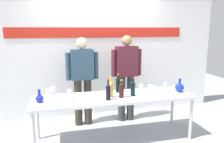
# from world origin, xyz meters

# --- Properties ---
(ground_plane) EXTENTS (10.00, 10.00, 0.00)m
(ground_plane) POSITION_xyz_m (0.00, 0.00, 0.00)
(ground_plane) COLOR #959DA2
(back_wall) EXTENTS (5.11, 0.11, 3.00)m
(back_wall) POSITION_xyz_m (0.00, 1.24, 1.50)
(back_wall) COLOR white
(back_wall) RESTS_ON ground
(display_table) EXTENTS (2.53, 0.70, 0.73)m
(display_table) POSITION_xyz_m (0.00, 0.00, 0.68)
(display_table) COLOR silver
(display_table) RESTS_ON ground
(decanter_blue_left) EXTENTS (0.12, 0.12, 0.20)m
(decanter_blue_left) POSITION_xyz_m (-1.13, -0.03, 0.80)
(decanter_blue_left) COLOR #1A26B5
(decanter_blue_left) RESTS_ON display_table
(decanter_blue_right) EXTENTS (0.15, 0.15, 0.23)m
(decanter_blue_right) POSITION_xyz_m (1.13, -0.03, 0.81)
(decanter_blue_right) COLOR #132DA1
(decanter_blue_right) RESTS_ON display_table
(presenter_left) EXTENTS (0.59, 0.22, 1.63)m
(presenter_left) POSITION_xyz_m (-0.42, 0.70, 0.93)
(presenter_left) COLOR #372E23
(presenter_left) RESTS_ON ground
(presenter_right) EXTENTS (0.59, 0.22, 1.66)m
(presenter_right) POSITION_xyz_m (0.42, 0.70, 0.95)
(presenter_right) COLOR #303532
(presenter_right) RESTS_ON ground
(wine_bottle_0) EXTENTS (0.07, 0.07, 0.34)m
(wine_bottle_0) POSITION_xyz_m (-0.06, -0.04, 0.87)
(wine_bottle_0) COLOR gold
(wine_bottle_0) RESTS_ON display_table
(wine_bottle_1) EXTENTS (0.07, 0.07, 0.30)m
(wine_bottle_1) POSITION_xyz_m (0.29, -0.05, 0.86)
(wine_bottle_1) COLOR black
(wine_bottle_1) RESTS_ON display_table
(wine_bottle_2) EXTENTS (0.07, 0.07, 0.32)m
(wine_bottle_2) POSITION_xyz_m (-0.13, -0.15, 0.86)
(wine_bottle_2) COLOR black
(wine_bottle_2) RESTS_ON display_table
(wine_bottle_3) EXTENTS (0.08, 0.08, 0.28)m
(wine_bottle_3) POSITION_xyz_m (0.09, -0.09, 0.86)
(wine_bottle_3) COLOR black
(wine_bottle_3) RESTS_ON display_table
(wine_bottle_4) EXTENTS (0.07, 0.07, 0.31)m
(wine_bottle_4) POSITION_xyz_m (0.12, 0.21, 0.87)
(wine_bottle_4) COLOR black
(wine_bottle_4) RESTS_ON display_table
(wine_glass_left_0) EXTENTS (0.06, 0.06, 0.16)m
(wine_glass_left_0) POSITION_xyz_m (-0.93, 0.23, 0.84)
(wine_glass_left_0) COLOR white
(wine_glass_left_0) RESTS_ON display_table
(wine_glass_left_1) EXTENTS (0.06, 0.06, 0.14)m
(wine_glass_left_1) POSITION_xyz_m (-1.00, 0.17, 0.83)
(wine_glass_left_1) COLOR white
(wine_glass_left_1) RESTS_ON display_table
(wine_glass_left_2) EXTENTS (0.06, 0.06, 0.15)m
(wine_glass_left_2) POSITION_xyz_m (-0.70, 0.02, 0.83)
(wine_glass_left_2) COLOR white
(wine_glass_left_2) RESTS_ON display_table
(wine_glass_right_0) EXTENTS (0.06, 0.06, 0.13)m
(wine_glass_right_0) POSITION_xyz_m (0.84, -0.29, 0.82)
(wine_glass_right_0) COLOR white
(wine_glass_right_0) RESTS_ON display_table
(wine_glass_right_1) EXTENTS (0.06, 0.06, 0.14)m
(wine_glass_right_1) POSITION_xyz_m (0.67, -0.04, 0.83)
(wine_glass_right_1) COLOR white
(wine_glass_right_1) RESTS_ON display_table
(wine_glass_right_2) EXTENTS (0.06, 0.06, 0.14)m
(wine_glass_right_2) POSITION_xyz_m (0.48, 0.08, 0.83)
(wine_glass_right_2) COLOR white
(wine_glass_right_2) RESTS_ON display_table
(wine_glass_right_3) EXTENTS (0.07, 0.07, 0.15)m
(wine_glass_right_3) POSITION_xyz_m (0.64, -0.25, 0.84)
(wine_glass_right_3) COLOR white
(wine_glass_right_3) RESTS_ON display_table
(wine_glass_right_4) EXTENTS (0.07, 0.07, 0.14)m
(wine_glass_right_4) POSITION_xyz_m (0.62, 0.03, 0.83)
(wine_glass_right_4) COLOR white
(wine_glass_right_4) RESTS_ON display_table
(wine_glass_right_5) EXTENTS (0.07, 0.07, 0.16)m
(wine_glass_right_5) POSITION_xyz_m (0.87, -0.03, 0.85)
(wine_glass_right_5) COLOR white
(wine_glass_right_5) RESTS_ON display_table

